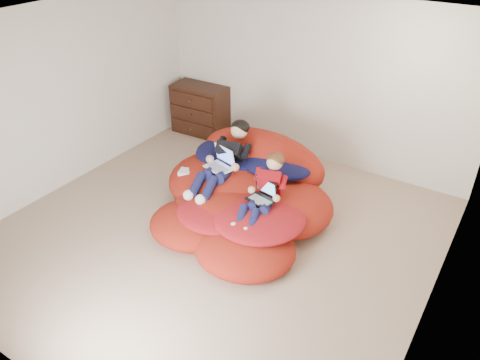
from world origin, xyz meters
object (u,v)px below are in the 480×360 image
object	(u,v)px
dresser	(200,110)
older_boy	(226,156)
beanbag_pile	(244,192)
laptop_white	(221,162)
younger_boy	(265,188)
laptop_black	(263,194)

from	to	relation	value
dresser	older_boy	size ratio (longest dim) A/B	0.78
dresser	beanbag_pile	xyz separation A→B (m)	(1.90, -1.58, -0.16)
dresser	beanbag_pile	size ratio (longest dim) A/B	0.39
beanbag_pile	laptop_white	bearing A→B (deg)	-170.56
dresser	older_boy	bearing A→B (deg)	-43.81
beanbag_pile	older_boy	distance (m)	0.52
beanbag_pile	dresser	bearing A→B (deg)	140.27
dresser	younger_boy	xyz separation A→B (m)	(2.37, -1.85, 0.19)
dresser	laptop_black	world-z (taller)	dresser
beanbag_pile	laptop_white	size ratio (longest dim) A/B	6.14
laptop_black	beanbag_pile	bearing A→B (deg)	145.98
beanbag_pile	laptop_black	distance (m)	0.63
dresser	beanbag_pile	world-z (taller)	dresser
laptop_white	laptop_black	world-z (taller)	laptop_white
younger_boy	laptop_black	size ratio (longest dim) A/B	2.65
younger_boy	dresser	bearing A→B (deg)	142.02
beanbag_pile	laptop_black	xyz separation A→B (m)	(0.46, -0.31, 0.30)
beanbag_pile	laptop_black	bearing A→B (deg)	-34.02
dresser	laptop_black	bearing A→B (deg)	-38.68
younger_boy	laptop_black	distance (m)	0.08
beanbag_pile	younger_boy	size ratio (longest dim) A/B	2.59
older_boy	laptop_black	world-z (taller)	older_boy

